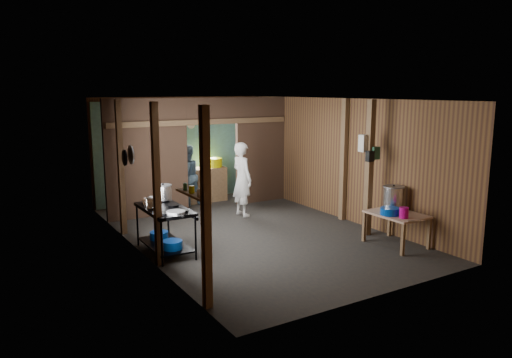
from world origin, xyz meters
TOP-DOWN VIEW (x-y plane):
  - floor at (0.00, 0.00)m, footprint 4.50×7.00m
  - ceiling at (0.00, 0.00)m, footprint 4.50×7.00m
  - wall_back at (0.00, 3.50)m, footprint 4.50×0.00m
  - wall_front at (0.00, -3.50)m, footprint 4.50×0.00m
  - wall_left at (-2.25, 0.00)m, footprint 0.00×7.00m
  - wall_right at (2.25, 0.00)m, footprint 0.00×7.00m
  - partition_left at (-1.32, 2.20)m, footprint 1.85×0.10m
  - partition_right at (1.57, 2.20)m, footprint 1.35×0.10m
  - partition_header at (0.25, 2.20)m, footprint 1.30×0.10m
  - turquoise_panel at (0.00, 3.44)m, footprint 4.40×0.06m
  - back_counter at (0.30, 2.95)m, footprint 1.20×0.50m
  - wall_clock at (0.25, 3.40)m, footprint 0.20×0.03m
  - post_left_a at (-2.18, -2.60)m, footprint 0.10×0.12m
  - post_left_b at (-2.18, -0.80)m, footprint 0.10×0.12m
  - post_left_c at (-2.18, 1.20)m, footprint 0.10×0.12m
  - post_right at (2.18, -0.20)m, footprint 0.10×0.12m
  - post_free at (1.85, -1.30)m, footprint 0.12×0.12m
  - cross_beam at (0.00, 2.15)m, footprint 4.40×0.12m
  - pan_lid_big at (-2.21, 0.40)m, footprint 0.03×0.34m
  - pan_lid_small at (-2.21, 0.80)m, footprint 0.03×0.30m
  - wall_shelf at (-2.15, -2.10)m, footprint 0.14×0.80m
  - jar_white at (-2.15, -2.35)m, footprint 0.07×0.07m
  - jar_yellow at (-2.15, -2.10)m, footprint 0.08×0.08m
  - jar_green at (-2.15, -1.88)m, footprint 0.06×0.06m
  - bag_white at (1.80, -1.22)m, footprint 0.22×0.15m
  - bag_green at (1.92, -1.36)m, footprint 0.16×0.12m
  - bag_black at (1.78, -1.38)m, footprint 0.14×0.10m
  - gas_range at (-1.88, -0.29)m, footprint 0.70×1.35m
  - prep_table at (1.83, -2.06)m, footprint 0.73×1.00m
  - stove_pot_large at (-1.71, 0.21)m, footprint 0.38×0.38m
  - stove_pot_med at (-2.05, -0.25)m, footprint 0.30×0.30m
  - stove_saucepan at (-2.05, 0.06)m, footprint 0.23×0.23m
  - frying_pan at (-1.88, -0.81)m, footprint 0.34×0.54m
  - blue_tub_front at (-1.88, -0.60)m, footprint 0.34×0.34m
  - blue_tub_back at (-1.88, 0.03)m, footprint 0.33×0.33m
  - stock_pot at (2.00, -1.80)m, footprint 0.44×0.44m
  - wash_basin at (1.65, -2.06)m, footprint 0.35×0.35m
  - pink_bucket at (1.69, -2.35)m, footprint 0.17×0.17m
  - knife at (1.72, -2.60)m, footprint 0.29×0.15m
  - yellow_tub at (0.66, 2.95)m, footprint 0.40×0.40m
  - cook at (0.50, 1.23)m, footprint 0.43×0.62m
  - worker_back at (-0.18, 2.75)m, footprint 0.82×0.70m

SIDE VIEW (x-z plane):
  - floor at x=0.00m, z-range 0.00..0.00m
  - blue_tub_back at x=-1.88m, z-range 0.16..0.29m
  - blue_tub_front at x=-1.88m, z-range 0.16..0.30m
  - prep_table at x=1.83m, z-range 0.00..0.59m
  - gas_range at x=-1.88m, z-range 0.00..0.80m
  - back_counter at x=0.30m, z-range 0.00..0.85m
  - knife at x=1.72m, z-range 0.59..0.60m
  - wash_basin at x=1.65m, z-range 0.59..0.72m
  - pink_bucket at x=1.69m, z-range 0.59..0.78m
  - worker_back at x=-0.18m, z-range 0.00..1.46m
  - stock_pot at x=2.00m, z-range 0.57..1.03m
  - cook at x=0.50m, z-range 0.00..1.64m
  - frying_pan at x=-1.88m, z-range 0.79..0.86m
  - stove_saucepan at x=-2.05m, z-range 0.80..0.91m
  - stove_pot_med at x=-2.05m, z-range 0.78..0.99m
  - stove_pot_large at x=-1.71m, z-range 0.78..1.09m
  - yellow_tub at x=0.66m, z-range 0.85..1.07m
  - turquoise_panel at x=0.00m, z-range 0.00..2.50m
  - wall_back at x=0.00m, z-range 0.00..2.60m
  - wall_front at x=0.00m, z-range 0.00..2.60m
  - wall_left at x=-2.25m, z-range 0.00..2.60m
  - wall_right at x=2.25m, z-range 0.00..2.60m
  - partition_left at x=-1.32m, z-range 0.00..2.60m
  - partition_right at x=1.57m, z-range 0.00..2.60m
  - post_left_a at x=-2.18m, z-range 0.00..2.60m
  - post_left_b at x=-2.18m, z-range 0.00..2.60m
  - post_left_c at x=-2.18m, z-range 0.00..2.60m
  - post_right at x=2.18m, z-range 0.00..2.60m
  - post_free at x=1.85m, z-range 0.00..2.60m
  - wall_shelf at x=-2.15m, z-range 1.39..1.41m
  - jar_white at x=-2.15m, z-range 1.42..1.52m
  - jar_yellow at x=-2.15m, z-range 1.42..1.52m
  - jar_green at x=-2.15m, z-range 1.42..1.52m
  - pan_lid_small at x=-2.21m, z-range 1.40..1.70m
  - bag_black at x=1.78m, z-range 1.45..1.65m
  - bag_green at x=1.92m, z-range 1.48..1.72m
  - pan_lid_big at x=-2.21m, z-range 1.48..1.82m
  - bag_white at x=1.80m, z-range 1.62..1.94m
  - wall_clock at x=0.25m, z-range 1.80..2.00m
  - cross_beam at x=0.00m, z-range 1.99..2.11m
  - partition_header at x=0.25m, z-range 2.00..2.60m
  - ceiling at x=0.00m, z-range 2.60..2.60m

